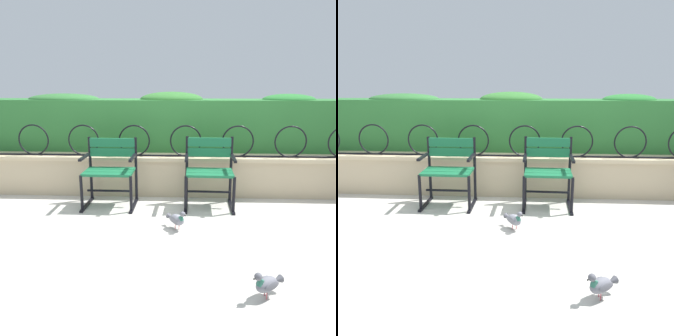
{
  "view_description": "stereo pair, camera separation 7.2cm",
  "coord_description": "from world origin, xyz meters",
  "views": [
    {
      "loc": [
        0.18,
        -3.7,
        1.49
      ],
      "look_at": [
        0.0,
        0.16,
        0.55
      ],
      "focal_mm": 37.39,
      "sensor_mm": 36.0,
      "label": 1
    },
    {
      "loc": [
        0.26,
        -3.69,
        1.49
      ],
      "look_at": [
        0.0,
        0.16,
        0.55
      ],
      "focal_mm": 37.39,
      "sensor_mm": 36.0,
      "label": 2
    }
  ],
  "objects": [
    {
      "name": "ground_plane",
      "position": [
        0.0,
        0.0,
        0.0
      ],
      "size": [
        60.0,
        60.0,
        0.0
      ],
      "primitive_type": "plane",
      "color": "#BCB7AD"
    },
    {
      "name": "pigeon_near_chairs",
      "position": [
        0.11,
        -0.28,
        0.11
      ],
      "size": [
        0.22,
        0.25,
        0.22
      ],
      "color": "gray",
      "rests_on": "ground"
    },
    {
      "name": "pigeon_far_side",
      "position": [
        0.78,
        -1.45,
        0.11
      ],
      "size": [
        0.26,
        0.21,
        0.22
      ],
      "color": "slate",
      "rests_on": "ground"
    },
    {
      "name": "iron_arch_fence",
      "position": [
        -0.13,
        0.86,
        0.73
      ],
      "size": [
        5.93,
        0.02,
        0.42
      ],
      "color": "black",
      "rests_on": "stone_wall"
    },
    {
      "name": "park_chair_right",
      "position": [
        0.49,
        0.48,
        0.46
      ],
      "size": [
        0.61,
        0.53,
        0.84
      ],
      "color": "#19663D",
      "rests_on": "ground"
    },
    {
      "name": "park_chair_left",
      "position": [
        -0.73,
        0.46,
        0.46
      ],
      "size": [
        0.64,
        0.53,
        0.83
      ],
      "color": "#19663D",
      "rests_on": "ground"
    },
    {
      "name": "hedge_row",
      "position": [
        -0.01,
        1.42,
        0.93
      ],
      "size": [
        6.32,
        0.62,
        0.83
      ],
      "color": "#2D7033",
      "rests_on": "stone_wall"
    },
    {
      "name": "stone_wall",
      "position": [
        0.0,
        0.93,
        0.27
      ],
      "size": [
        6.45,
        0.41,
        0.54
      ],
      "color": "tan",
      "rests_on": "ground"
    }
  ]
}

